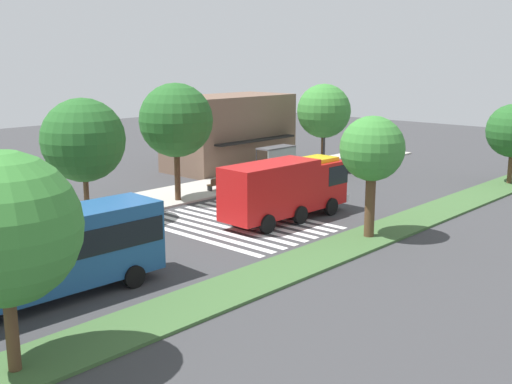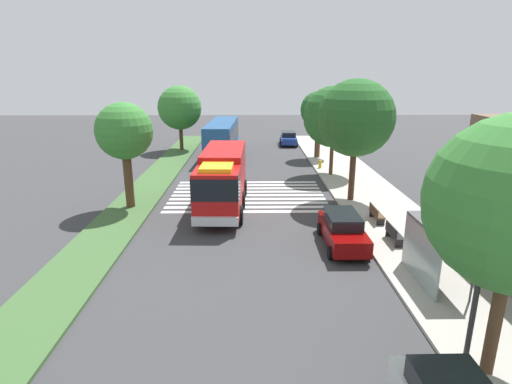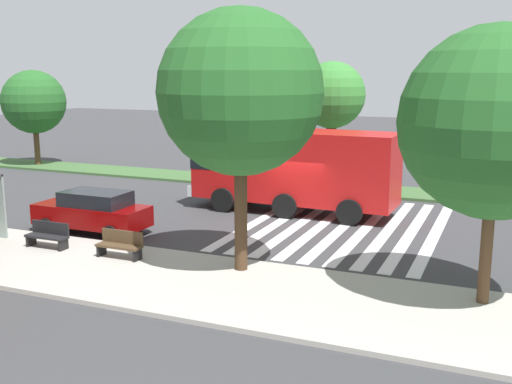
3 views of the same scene
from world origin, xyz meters
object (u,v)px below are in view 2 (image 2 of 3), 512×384
object	(u,v)px
fire_truck	(222,178)
median_tree_far_west	(180,108)
bench_near_shelter	(394,233)
median_tree_west	(124,132)
bench_west_of_shelter	(376,214)
sidewalk_tree_center	(356,118)
street_lamp	(484,251)
parked_car_west	(289,138)
parked_car_mid	(343,229)
sidewalk_tree_west	(334,117)
sidewalk_tree_far_west	(319,110)
bus_stop_shelter	(430,241)
transit_bus	(222,136)
fire_hydrant	(320,164)

from	to	relation	value
fire_truck	median_tree_far_west	size ratio (longest dim) A/B	1.34
bench_near_shelter	median_tree_west	xyz separation A→B (m)	(-5.95, -15.07, 4.36)
bench_west_of_shelter	sidewalk_tree_center	bearing A→B (deg)	-173.76
street_lamp	parked_car_west	bearing A→B (deg)	-177.36
bench_near_shelter	sidewalk_tree_center	bearing A→B (deg)	-176.37
bench_near_shelter	median_tree_west	bearing A→B (deg)	-111.55
street_lamp	median_tree_west	size ratio (longest dim) A/B	0.91
bench_west_of_shelter	sidewalk_tree_center	distance (m)	6.60
parked_car_mid	sidewalk_tree_center	size ratio (longest dim) A/B	0.57
sidewalk_tree_center	sidewalk_tree_west	bearing A→B (deg)	180.00
bench_west_of_shelter	median_tree_west	bearing A→B (deg)	-100.88
median_tree_west	parked_car_mid	bearing A→B (deg)	63.99
parked_car_mid	median_tree_west	size ratio (longest dim) A/B	0.69
bench_near_shelter	sidewalk_tree_far_west	bearing A→B (deg)	-178.79
bench_west_of_shelter	median_tree_far_west	bearing A→B (deg)	-147.13
street_lamp	median_tree_west	distance (m)	20.65
bus_stop_shelter	median_tree_far_west	xyz separation A→B (m)	(-30.38, -15.07, 2.87)
transit_bus	sidewalk_tree_center	size ratio (longest dim) A/B	1.42
fire_hydrant	fire_truck	bearing A→B (deg)	-36.09
parked_car_west	bus_stop_shelter	distance (m)	34.17
fire_truck	bus_stop_shelter	bearing A→B (deg)	44.62
transit_bus	bench_near_shelter	distance (m)	25.38
bus_stop_shelter	median_tree_west	bearing A→B (deg)	-123.44
transit_bus	sidewalk_tree_far_west	size ratio (longest dim) A/B	1.72
parked_car_west	median_tree_west	world-z (taller)	median_tree_west
bus_stop_shelter	sidewalk_tree_west	world-z (taller)	sidewalk_tree_west
sidewalk_tree_far_west	sidewalk_tree_west	bearing A→B (deg)	-0.00
street_lamp	sidewalk_tree_west	bearing A→B (deg)	179.02
parked_car_west	parked_car_mid	size ratio (longest dim) A/B	1.00
parked_car_west	sidewalk_tree_far_west	world-z (taller)	sidewalk_tree_far_west
fire_hydrant	bench_west_of_shelter	bearing A→B (deg)	3.97
median_tree_west	transit_bus	bearing A→B (deg)	164.33
median_tree_west	street_lamp	bearing A→B (deg)	43.59
fire_hydrant	median_tree_far_west	bearing A→B (deg)	-123.87
sidewalk_tree_far_west	median_tree_far_west	xyz separation A→B (m)	(-4.48, -14.61, -0.11)
bench_west_of_shelter	median_tree_far_west	xyz separation A→B (m)	(-23.33, -15.07, 4.16)
parked_car_west	bus_stop_shelter	world-z (taller)	bus_stop_shelter
fire_truck	transit_bus	xyz separation A→B (m)	(-17.41, -1.15, 0.06)
fire_truck	parked_car_mid	distance (m)	8.78
median_tree_far_west	street_lamp	bearing A→B (deg)	21.90
bus_stop_shelter	transit_bus	bearing A→B (deg)	-159.35
bus_stop_shelter	bench_west_of_shelter	world-z (taller)	bus_stop_shelter
transit_bus	median_tree_west	bearing A→B (deg)	166.63
bench_near_shelter	fire_hydrant	world-z (taller)	bench_near_shelter
sidewalk_tree_west	fire_hydrant	bearing A→B (deg)	-168.51
median_tree_far_west	parked_car_west	bearing A→B (deg)	106.48
parked_car_west	median_tree_far_west	xyz separation A→B (m)	(3.67, -12.41, 3.92)
street_lamp	sidewalk_tree_far_west	bearing A→B (deg)	179.26
fire_hydrant	parked_car_west	bearing A→B (deg)	-172.64
sidewalk_tree_center	median_tree_far_west	world-z (taller)	sidewalk_tree_center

